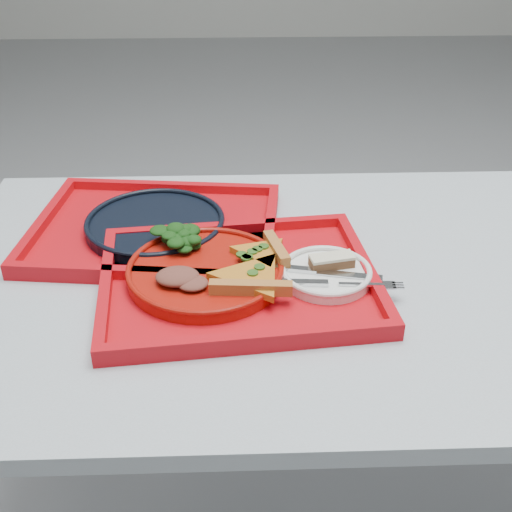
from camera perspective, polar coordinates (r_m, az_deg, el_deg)
name	(u,v)px	position (r m, az deg, el deg)	size (l,w,h in m)	color
table	(394,303)	(1.18, 12.21, -4.14)	(1.60, 0.80, 0.75)	#9BA5AE
tray_main	(239,283)	(1.07, -1.54, -2.46)	(0.45, 0.35, 0.01)	#BC0912
tray_far	(156,232)	(1.23, -8.88, 2.15)	(0.45, 0.35, 0.01)	#BC0912
dinner_plate	(206,273)	(1.07, -4.51, -1.54)	(0.26, 0.26, 0.02)	#9B130A
side_plate	(326,275)	(1.07, 6.24, -1.72)	(0.15, 0.15, 0.01)	white
navy_plate	(155,225)	(1.22, -8.94, 2.72)	(0.26, 0.26, 0.02)	black
pizza_slice_a	(252,275)	(1.03, -0.38, -1.68)	(0.15, 0.13, 0.02)	gold
pizza_slice_b	(261,251)	(1.09, 0.44, 0.44)	(0.11, 0.10, 0.02)	gold
salad_heap	(181,238)	(1.11, -6.72, 1.61)	(0.09, 0.08, 0.04)	black
meat_portion	(177,277)	(1.03, -7.00, -1.82)	(0.07, 0.06, 0.02)	brown
dessert_bar	(332,261)	(1.08, 6.75, -0.44)	(0.08, 0.04, 0.02)	#4C2C19
knife	(326,272)	(1.06, 6.21, -1.42)	(0.18, 0.02, 0.01)	silver
fork	(337,284)	(1.03, 7.26, -2.44)	(0.18, 0.02, 0.01)	silver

